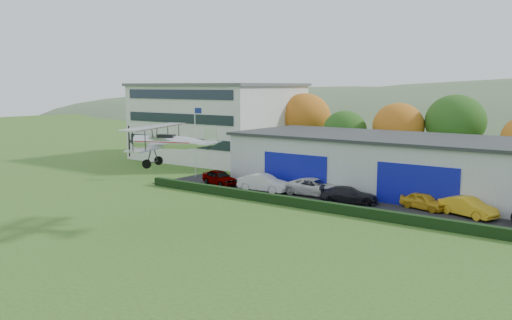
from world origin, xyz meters
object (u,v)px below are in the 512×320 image
Objects in this scene: car_5 at (468,207)px; car_0 at (220,177)px; office_block at (217,121)px; car_2 at (315,187)px; car_4 at (424,201)px; biplane at (168,141)px; car_1 at (264,183)px; flagpole at (196,134)px; car_3 at (349,195)px; hangar at (441,167)px.

car_0 is at bearing 113.72° from car_5.
office_block is 27.92m from car_2.
car_5 is at bearing -81.32° from car_4.
biplane is (-16.54, -15.72, 5.40)m from car_5.
car_4 is at bearing -87.61° from car_1.
car_5 is (24.14, 1.23, -0.01)m from car_0.
car_3 is at bearing -5.96° from flagpole.
car_2 is at bearing -30.34° from office_block.
car_0 is 5.66m from car_1.
flagpole is 1.03× the size of biplane.
car_1 is (10.79, -2.22, -3.90)m from flagpole.
car_4 is (25.68, -0.44, -4.06)m from flagpole.
car_0 is (13.25, -15.06, -4.41)m from office_block.
car_4 is (5.98, 1.62, -0.04)m from car_3.
biplane reaches higher than car_2.
hangar reaches higher than car_4.
office_block reaches higher than car_5.
car_5 reaches higher than car_4.
office_block is 36.64m from car_4.
car_0 is 0.98× the size of car_5.
biplane is at bearing -176.73° from car_1.
biplane is (12.73, -16.55, 1.41)m from flagpole.
flagpole reaches higher than car_2.
biplane is at bearing -52.43° from flagpole.
flagpole reaches higher than car_5.
car_3 is 6.19m from car_4.
car_1 is 14.99m from car_4.
biplane is (-12.15, -22.53, 3.54)m from hangar.
car_5 is at bearing -91.55° from car_2.
car_2 reaches higher than car_3.
car_3 reaches higher than car_4.
car_5 is at bearing 23.57° from biplane.
flagpole is 20.21m from car_3.
car_0 is at bearing 83.88° from car_1.
car_3 is (-5.19, -8.04, -1.89)m from hangar.
car_5 is at bearing -105.08° from car_3.
biplane is (1.94, -14.32, 5.32)m from car_1.
car_1 is 0.90× the size of car_2.
office_block reaches higher than car_4.
flagpole is 1.62× the size of car_3.
hangar is 10.23× the size of car_4.
flagpole reaches higher than car_4.
office_block reaches higher than car_0.
car_5 is (18.48, 1.40, -0.08)m from car_1.
office_block is at bearing 90.50° from car_5.
car_5 is 0.59× the size of biplane.
car_2 is 0.72× the size of biplane.
car_2 is 13.59m from car_5.
car_1 is at bearing -11.65° from flagpole.
car_0 is at bearing 97.70° from biplane.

